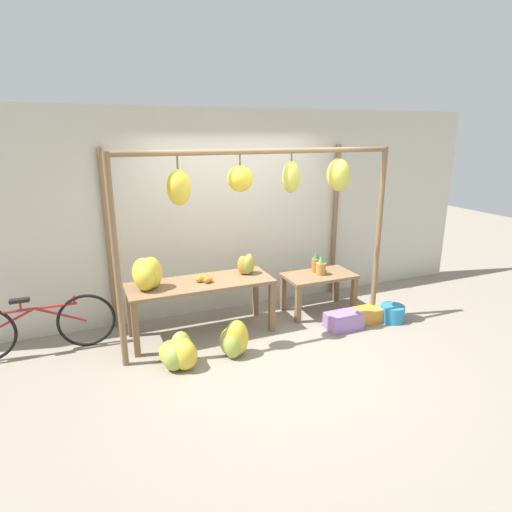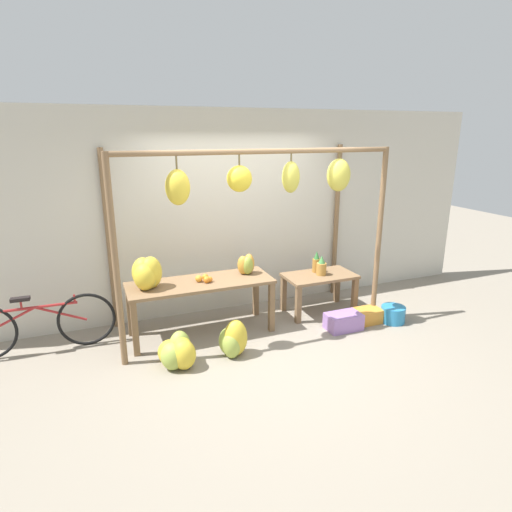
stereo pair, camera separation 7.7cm
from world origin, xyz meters
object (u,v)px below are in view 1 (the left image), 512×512
(pineapple_cluster, at_px, (319,265))
(fruit_crate_purple, at_px, (365,315))
(banana_pile_ground_left, at_px, (179,353))
(fruit_crate_white, at_px, (343,321))
(banana_pile_ground_right, at_px, (234,340))
(parked_bicycle, at_px, (37,326))
(blue_bucket, at_px, (392,313))
(papaya_pile, at_px, (247,265))
(banana_pile_on_table, at_px, (147,275))
(orange_pile, at_px, (205,279))

(pineapple_cluster, bearing_deg, fruit_crate_purple, -56.68)
(banana_pile_ground_left, distance_m, fruit_crate_white, 2.21)
(banana_pile_ground_right, height_order, parked_bicycle, parked_bicycle)
(parked_bicycle, bearing_deg, banana_pile_ground_right, -23.69)
(blue_bucket, xyz_separation_m, fruit_crate_purple, (-0.35, 0.12, -0.02))
(fruit_crate_white, bearing_deg, papaya_pile, 149.90)
(banana_pile_ground_right, relative_size, fruit_crate_purple, 1.07)
(fruit_crate_purple, bearing_deg, papaya_pile, 158.65)
(pineapple_cluster, relative_size, banana_pile_ground_right, 0.70)
(pineapple_cluster, xyz_separation_m, fruit_crate_white, (0.01, -0.66, -0.58))
(banana_pile_on_table, xyz_separation_m, fruit_crate_purple, (2.78, -0.53, -0.78))
(banana_pile_ground_left, xyz_separation_m, fruit_crate_white, (2.20, 0.12, -0.06))
(orange_pile, xyz_separation_m, banana_pile_ground_right, (0.14, -0.67, -0.55))
(banana_pile_ground_left, xyz_separation_m, papaya_pile, (1.10, 0.76, 0.66))
(orange_pile, bearing_deg, banana_pile_ground_left, -126.71)
(pineapple_cluster, bearing_deg, blue_bucket, -43.96)
(banana_pile_on_table, bearing_deg, papaya_pile, 2.66)
(fruit_crate_purple, bearing_deg, banana_pile_ground_right, -174.94)
(parked_bicycle, height_order, fruit_crate_purple, parked_bicycle)
(banana_pile_ground_left, distance_m, papaya_pile, 1.49)
(banana_pile_ground_left, distance_m, blue_bucket, 2.95)
(banana_pile_on_table, bearing_deg, orange_pile, -2.65)
(papaya_pile, bearing_deg, pineapple_cluster, 1.13)
(fruit_crate_white, bearing_deg, banana_pile_ground_left, -176.85)
(blue_bucket, relative_size, fruit_crate_purple, 0.78)
(orange_pile, xyz_separation_m, fruit_crate_purple, (2.09, -0.50, -0.65))
(banana_pile_on_table, distance_m, banana_pile_ground_left, 1.02)
(pineapple_cluster, distance_m, blue_bucket, 1.19)
(fruit_crate_white, xyz_separation_m, parked_bicycle, (-3.64, 0.79, 0.24))
(pineapple_cluster, height_order, papaya_pile, papaya_pile)
(parked_bicycle, bearing_deg, blue_bucket, -11.02)
(banana_pile_ground_right, distance_m, blue_bucket, 2.31)
(pineapple_cluster, height_order, blue_bucket, pineapple_cluster)
(banana_pile_ground_right, height_order, fruit_crate_white, banana_pile_ground_right)
(banana_pile_ground_right, xyz_separation_m, parked_bicycle, (-2.07, 0.91, 0.16))
(banana_pile_on_table, distance_m, orange_pile, 0.70)
(fruit_crate_purple, bearing_deg, pineapple_cluster, 123.32)
(banana_pile_on_table, distance_m, banana_pile_ground_right, 1.28)
(orange_pile, xyz_separation_m, pineapple_cluster, (1.70, 0.11, -0.06))
(banana_pile_ground_left, height_order, blue_bucket, banana_pile_ground_left)
(banana_pile_ground_right, distance_m, papaya_pile, 1.09)
(pineapple_cluster, distance_m, fruit_crate_purple, 0.94)
(fruit_crate_white, height_order, parked_bicycle, parked_bicycle)
(pineapple_cluster, bearing_deg, banana_pile_ground_right, -153.37)
(pineapple_cluster, bearing_deg, fruit_crate_white, -89.33)
(blue_bucket, bearing_deg, banana_pile_on_table, 168.37)
(fruit_crate_white, height_order, papaya_pile, papaya_pile)
(banana_pile_ground_left, bearing_deg, banana_pile_on_table, 104.65)
(banana_pile_on_table, relative_size, papaya_pile, 1.63)
(parked_bicycle, relative_size, papaya_pile, 6.25)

